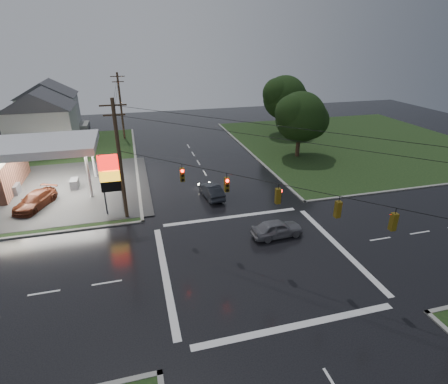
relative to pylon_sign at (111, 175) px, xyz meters
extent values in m
plane|color=black|center=(10.50, -10.50, -4.01)|extent=(120.00, 120.00, 0.00)
cube|color=black|center=(36.50, 15.50, -3.97)|extent=(36.00, 36.00, 0.08)
cube|color=#2D2D2D|center=(-9.50, 7.50, -3.92)|extent=(26.00, 18.00, 0.02)
cylinder|color=silver|center=(-2.50, 4.50, -1.51)|extent=(0.30, 0.30, 5.00)
cylinder|color=silver|center=(-2.50, 10.50, -1.51)|extent=(0.30, 0.30, 5.00)
cube|color=silver|center=(-7.50, 7.50, 1.19)|extent=(12.00, 8.00, 0.80)
cube|color=white|center=(-7.50, 7.50, 0.77)|extent=(11.40, 7.40, 0.04)
cube|color=#59595E|center=(-10.50, 7.50, -3.46)|extent=(0.80, 1.60, 1.10)
cube|color=#59595E|center=(-4.50, 7.50, -3.46)|extent=(0.80, 1.60, 1.10)
cylinder|color=#59595E|center=(-0.80, 0.00, -1.01)|extent=(0.16, 0.16, 6.00)
cylinder|color=#59595E|center=(0.80, 0.00, -1.01)|extent=(0.16, 0.16, 6.00)
cube|color=red|center=(0.00, 0.00, 1.19)|extent=(2.00, 0.35, 1.40)
cube|color=gold|center=(0.00, 0.00, -0.11)|extent=(2.00, 0.35, 1.00)
cube|color=black|center=(0.00, 0.00, -1.11)|extent=(2.00, 0.35, 1.00)
cylinder|color=#382619|center=(1.00, -1.00, 1.49)|extent=(0.32, 0.32, 11.00)
cube|color=#382619|center=(1.00, -1.00, 6.39)|extent=(2.20, 0.12, 0.12)
cube|color=#382619|center=(1.00, -1.00, 5.59)|extent=(1.80, 0.12, 0.12)
cylinder|color=#382619|center=(1.00, 27.50, 1.24)|extent=(0.32, 0.32, 10.50)
cube|color=#382619|center=(1.00, 27.50, 5.89)|extent=(2.20, 0.12, 0.12)
cube|color=#382619|center=(1.00, 27.50, 5.09)|extent=(1.80, 0.12, 0.12)
cube|color=#59470C|center=(5.75, -5.75, 1.59)|extent=(0.34, 0.34, 1.10)
cylinder|color=#FF0C07|center=(5.75, -5.95, 1.97)|extent=(0.22, 0.08, 0.22)
cube|color=#59470C|center=(8.60, -8.60, 1.59)|extent=(0.34, 0.34, 1.10)
cylinder|color=#FF0C07|center=(8.60, -8.80, 1.97)|extent=(0.22, 0.08, 0.22)
cube|color=#59470C|center=(11.45, -11.45, 1.59)|extent=(0.34, 0.34, 1.10)
cylinder|color=#FF0C07|center=(11.65, -11.45, 1.97)|extent=(0.08, 0.22, 0.22)
cube|color=#59470C|center=(14.30, -14.30, 1.59)|extent=(0.34, 0.34, 1.10)
cylinder|color=#FF0C07|center=(14.30, -14.10, 1.97)|extent=(0.22, 0.08, 0.22)
cube|color=#59470C|center=(16.58, -16.58, 1.59)|extent=(0.34, 0.34, 1.10)
cylinder|color=#FF0C07|center=(16.58, -16.38, 1.97)|extent=(0.22, 0.08, 0.22)
cube|color=silver|center=(-10.50, 25.50, -1.01)|extent=(9.00, 8.00, 6.00)
cube|color=gray|center=(-5.20, 25.50, -3.61)|extent=(1.60, 4.80, 0.80)
cube|color=silver|center=(-11.50, 37.50, -1.01)|extent=(9.00, 8.00, 6.00)
cube|color=gray|center=(-6.20, 37.50, -3.61)|extent=(1.60, 4.80, 0.80)
cylinder|color=black|center=(24.50, 11.50, -1.49)|extent=(0.56, 0.56, 5.04)
sphere|color=black|center=(24.50, 11.50, 1.57)|extent=(6.80, 6.80, 6.80)
sphere|color=black|center=(26.20, 11.80, 0.94)|extent=(5.10, 5.10, 5.10)
sphere|color=black|center=(23.14, 11.10, 2.29)|extent=(4.76, 4.76, 4.76)
cylinder|color=black|center=(27.50, 23.50, -1.21)|extent=(0.56, 0.56, 5.60)
sphere|color=black|center=(27.50, 23.50, 2.19)|extent=(7.20, 7.20, 7.20)
sphere|color=black|center=(29.30, 23.80, 1.49)|extent=(5.40, 5.40, 5.40)
sphere|color=black|center=(26.06, 23.10, 2.99)|extent=(5.04, 5.04, 5.04)
imported|color=black|center=(9.70, 1.32, -3.28)|extent=(2.02, 4.56, 1.46)
imported|color=slate|center=(13.26, -7.79, -3.26)|extent=(4.49, 2.05, 1.49)
imported|color=#5C2615|center=(-7.68, 3.50, -3.25)|extent=(4.06, 5.63, 1.51)
camera|label=1|loc=(2.28, -31.38, 11.56)|focal=28.00mm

